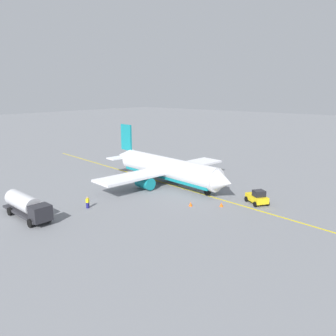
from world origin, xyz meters
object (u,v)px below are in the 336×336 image
object	(u,v)px
pushback_tug	(257,197)
refueling_worker	(88,203)
fuel_tanker	(27,206)
airplane	(166,169)
safety_cone_wingtip	(191,204)
safety_cone_nose	(221,204)

from	to	relation	value
pushback_tug	refueling_worker	size ratio (longest dim) A/B	2.40
fuel_tanker	refueling_worker	xyz separation A→B (m)	(2.98, 7.59, -0.90)
airplane	pushback_tug	size ratio (longest dim) A/B	7.21
pushback_tug	safety_cone_wingtip	bearing A→B (deg)	-134.08
airplane	fuel_tanker	distance (m)	25.20
fuel_tanker	safety_cone_nose	xyz separation A→B (m)	(17.48, 20.64, -1.41)
airplane	pushback_tug	distance (m)	17.86
fuel_tanker	pushback_tug	distance (m)	32.75
fuel_tanker	safety_cone_wingtip	bearing A→B (deg)	52.21
refueling_worker	safety_cone_wingtip	bearing A→B (deg)	43.40
airplane	refueling_worker	world-z (taller)	airplane
safety_cone_wingtip	pushback_tug	bearing A→B (deg)	45.92
refueling_worker	safety_cone_nose	xyz separation A→B (m)	(14.51, 13.05, -0.51)
airplane	refueling_worker	xyz separation A→B (m)	(-0.18, -17.39, -1.95)
pushback_tug	safety_cone_wingtip	xyz separation A→B (m)	(-7.05, -7.28, -0.70)
pushback_tug	safety_cone_nose	world-z (taller)	pushback_tug
airplane	safety_cone_wingtip	xyz separation A→B (m)	(10.72, -7.07, -2.46)
safety_cone_wingtip	safety_cone_nose	bearing A→B (deg)	37.17
fuel_tanker	safety_cone_nose	distance (m)	27.08
pushback_tug	safety_cone_wingtip	world-z (taller)	pushback_tug
airplane	safety_cone_nose	distance (m)	15.17
safety_cone_nose	safety_cone_wingtip	distance (m)	4.52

